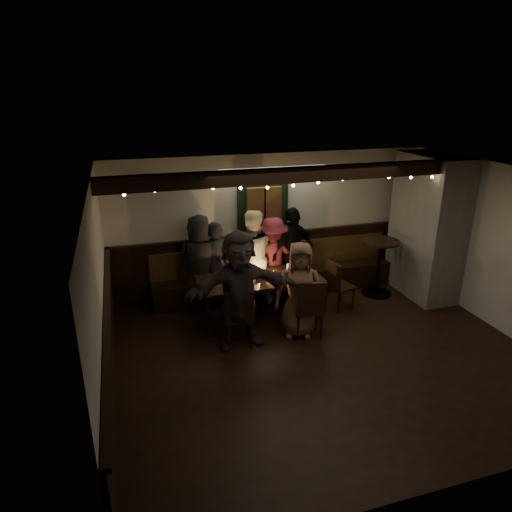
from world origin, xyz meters
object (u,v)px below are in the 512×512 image
object	(u,v)px
person_g	(299,290)
chair_near_left	(240,314)
chair_end	(337,283)
high_top	(379,261)
person_b	(214,264)
person_c	(251,257)
person_f	(239,290)
person_d	(273,258)
chair_near_right	(310,306)
person_a	(200,262)
person_e	(293,252)
dining_table	(259,282)

from	to	relation	value
person_g	chair_near_left	bearing A→B (deg)	-159.75
chair_end	high_top	world-z (taller)	high_top
person_b	person_c	world-z (taller)	person_c
chair_near_left	person_f	xyz separation A→B (m)	(0.01, 0.03, 0.38)
person_d	chair_near_right	bearing A→B (deg)	90.90
chair_near_right	person_f	xyz separation A→B (m)	(-1.07, 0.13, 0.35)
person_a	person_g	distance (m)	1.92
chair_near_right	chair_end	xyz separation A→B (m)	(0.85, 0.78, -0.05)
chair_end	person_c	size ratio (longest dim) A/B	0.52
person_d	person_f	world-z (taller)	person_f
person_e	chair_near_left	bearing A→B (deg)	24.48
chair_near_left	person_e	size ratio (longest dim) A/B	0.55
chair_end	person_d	xyz separation A→B (m)	(-0.91, 0.80, 0.26)
dining_table	person_d	size ratio (longest dim) A/B	1.33
person_b	person_e	distance (m)	1.48
person_f	chair_end	bearing A→B (deg)	16.83
person_e	person_g	size ratio (longest dim) A/B	1.10
dining_table	person_g	size ratio (longest dim) A/B	1.33
chair_near_left	person_a	world-z (taller)	person_a
chair_end	chair_near_left	bearing A→B (deg)	-160.89
chair_near_right	person_a	xyz separation A→B (m)	(-1.39, 1.59, 0.29)
person_b	person_c	xyz separation A→B (m)	(0.66, -0.07, 0.08)
dining_table	chair_near_left	size ratio (longest dim) A/B	2.19
person_f	person_e	bearing A→B (deg)	44.44
chair_near_right	person_f	bearing A→B (deg)	172.86
dining_table	person_a	world-z (taller)	person_a
high_top	person_d	world-z (taller)	person_d
person_b	person_c	bearing A→B (deg)	170.72
chair_end	person_c	bearing A→B (deg)	151.58
person_a	person_e	world-z (taller)	person_e
person_b	person_f	bearing A→B (deg)	89.62
person_b	person_g	bearing A→B (deg)	122.70
person_b	person_d	size ratio (longest dim) A/B	1.01
high_top	person_c	size ratio (longest dim) A/B	0.62
person_d	person_f	bearing A→B (deg)	53.67
dining_table	chair_end	world-z (taller)	chair_end
person_a	person_c	bearing A→B (deg)	-172.33
person_b	high_top	bearing A→B (deg)	168.06
high_top	person_g	size ratio (longest dim) A/B	0.69
person_d	person_e	distance (m)	0.40
person_f	person_g	size ratio (longest dim) A/B	1.18
person_a	person_d	distance (m)	1.33
dining_table	chair_near_left	bearing A→B (deg)	-126.00
person_f	person_g	xyz separation A→B (m)	(0.95, 0.02, -0.14)
chair_near_right	person_d	size ratio (longest dim) A/B	0.64
dining_table	high_top	world-z (taller)	high_top
person_e	chair_end	bearing A→B (deg)	100.84
chair_near_right	person_d	bearing A→B (deg)	92.23
chair_near_left	person_f	distance (m)	0.38
person_g	chair_end	bearing A→B (deg)	49.67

